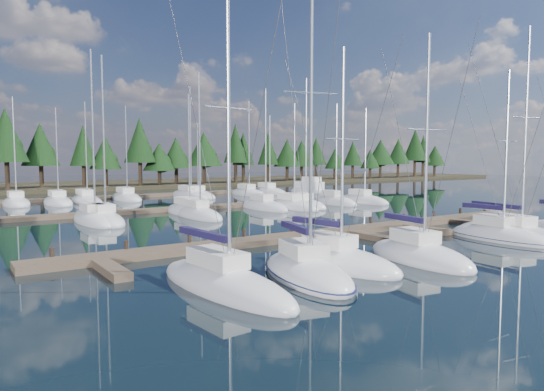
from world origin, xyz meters
TOP-DOWN VIEW (x-y plane):
  - ground at (0.00, 30.00)m, footprint 260.00×260.00m
  - far_shore at (0.00, 90.00)m, footprint 220.00×30.00m
  - main_dock at (0.00, 17.36)m, footprint 44.00×6.13m
  - back_docks at (0.00, 49.58)m, footprint 50.00×21.80m
  - front_sailboat_0 at (-14.87, 9.31)m, footprint 3.38×9.59m
  - front_sailboat_1 at (-10.58, 8.94)m, footprint 4.91×8.44m
  - front_sailboat_2 at (-7.82, 10.04)m, footprint 4.07×8.34m
  - front_sailboat_3 at (-3.02, 8.49)m, footprint 4.16×8.04m
  - front_sailboat_4 at (6.99, 9.84)m, footprint 2.95×7.91m
  - front_sailboat_5 at (8.37, 9.41)m, footprint 4.84×10.71m
  - back_sailboat_rows at (-0.37, 45.24)m, footprint 44.74×32.13m
  - motor_yacht_right at (25.12, 53.35)m, footprint 3.87×8.78m
  - tree_line at (-2.37, 80.19)m, footprint 185.49×12.03m

SIDE VIEW (x-z plane):
  - ground at x=0.00m, z-range 0.00..0.00m
  - back_docks at x=0.00m, z-range 0.00..0.40m
  - main_dock at x=0.00m, z-range -0.25..0.65m
  - back_sailboat_rows at x=-0.37m, z-range -8.00..8.53m
  - front_sailboat_2 at x=-7.82m, z-range -5.76..6.31m
  - front_sailboat_3 at x=-3.02m, z-range -6.25..6.82m
  - front_sailboat_4 at x=6.99m, z-range -5.90..6.47m
  - front_sailboat_5 at x=8.37m, z-range -7.36..7.94m
  - front_sailboat_0 at x=-14.87m, z-range -6.74..7.32m
  - front_sailboat_1 at x=-10.58m, z-range -7.54..8.14m
  - far_shore at x=0.00m, z-range 0.00..0.60m
  - motor_yacht_right at x=25.12m, z-range -1.65..2.59m
  - tree_line at x=-2.37m, z-range 0.80..13.84m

